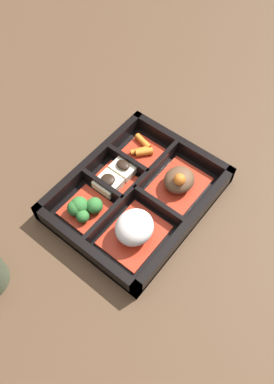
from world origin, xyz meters
name	(u,v)px	position (x,y,z in m)	size (l,w,h in m)	color
ground_plane	(137,199)	(0.00, 0.00, 0.00)	(3.00, 3.00, 0.00)	#4C3523
bento_base	(137,198)	(0.00, 0.00, 0.01)	(0.28, 0.22, 0.01)	black
bento_rim	(136,193)	(0.00, 0.00, 0.02)	(0.28, 0.22, 0.04)	black
bowl_stew	(179,182)	(-0.06, 0.05, 0.03)	(0.10, 0.08, 0.05)	#B22D19
bowl_rice	(134,229)	(0.06, 0.04, 0.04)	(0.10, 0.08, 0.06)	#B22D19
bowl_carrots	(143,151)	(-0.08, -0.05, 0.02)	(0.06, 0.07, 0.02)	#B22D19
bowl_tofu	(115,177)	(0.00, -0.05, 0.02)	(0.08, 0.07, 0.03)	#B22D19
bowl_greens	(83,208)	(0.08, -0.05, 0.03)	(0.08, 0.07, 0.04)	#B22D19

